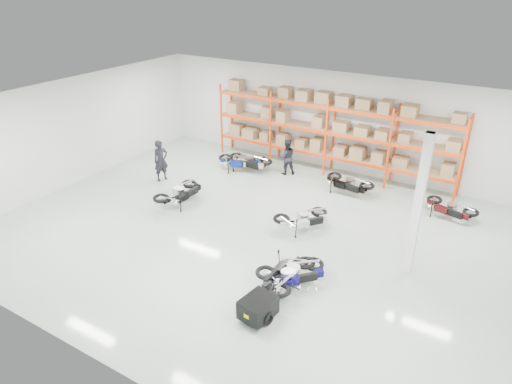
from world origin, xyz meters
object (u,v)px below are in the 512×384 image
Objects in this scene: moto_silver_left at (303,216)px; moto_back_d at (450,205)px; moto_touring_right at (286,271)px; trailer at (258,307)px; moto_blue_centre at (293,270)px; moto_black_far_left at (180,190)px; moto_back_c at (348,180)px; person_back at (287,157)px; person_left at (161,161)px; moto_back_b at (248,159)px; moto_back_a at (241,158)px.

moto_back_d is (4.33, 3.60, -0.03)m from moto_silver_left.
moto_touring_right reaches higher than trailer.
moto_black_far_left reaches higher than moto_blue_centre.
moto_back_c is 1.11× the size of person_back.
trailer is (1.03, -4.89, -0.17)m from moto_silver_left.
moto_blue_centre is 3.34m from moto_silver_left.
person_left reaches higher than person_back.
moto_touring_right is 8.37m from person_back.
moto_silver_left is at bearing 85.52° from person_back.
moto_black_far_left is at bearing 170.54° from moto_back_b.
moto_back_b is (-5.72, 6.71, 0.02)m from moto_blue_centre.
moto_silver_left is 3.45m from moto_touring_right.
trailer is (-0.14, -1.76, -0.18)m from moto_blue_centre.
moto_black_far_left is 1.16× the size of person_back.
moto_back_a reaches higher than trailer.
moto_silver_left is 0.95× the size of moto_touring_right.
person_left reaches higher than trailer.
moto_back_b is at bearing 129.85° from moto_touring_right.
person_left is at bearing 134.47° from moto_back_b.
moto_back_b is 1.14× the size of person_back.
person_back is at bearing -31.04° from person_left.
moto_silver_left is (-1.17, 3.13, -0.01)m from moto_blue_centre.
moto_back_c is (-0.75, 6.97, -0.01)m from moto_touring_right.
moto_back_a is at bearing 106.55° from moto_back_d.
person_left reaches higher than moto_back_a.
trailer is 0.85× the size of moto_back_b.
moto_touring_right is at bearing 92.06° from moto_blue_centre.
moto_blue_centre is at bearing 50.44° from moto_touring_right.
moto_blue_centre is 8.30m from person_back.
moto_back_c is (0.28, 3.68, 0.02)m from moto_silver_left.
moto_silver_left is 3.69m from moto_back_c.
moto_back_b is (-4.55, 3.59, 0.03)m from moto_silver_left.
moto_blue_centre is at bearing -142.01° from moto_back_b.
moto_touring_right reaches higher than moto_back_c.
moto_black_far_left is (-5.07, -0.68, 0.04)m from moto_silver_left.
moto_touring_right is 1.18× the size of trailer.
moto_back_d is 0.92× the size of person_left.
moto_back_a is 9.16m from moto_back_d.
moto_black_far_left is 1.02× the size of moto_touring_right.
person_back reaches higher than moto_black_far_left.
moto_back_a is at bearing -19.87° from person_back.
trailer is 10.19m from moto_back_a.
moto_touring_right is 1.02× the size of moto_back_c.
moto_blue_centre is at bearing -164.20° from moto_back_c.
moto_touring_right is 8.85m from moto_back_b.
moto_back_b is (-5.58, 8.47, 0.19)m from trailer.
moto_black_far_left is at bearing 137.53° from moto_back_c.
moto_black_far_left is 4.14m from moto_back_a.
moto_blue_centre is 0.95× the size of moto_back_a.
moto_touring_right is at bearing -165.48° from moto_back_c.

